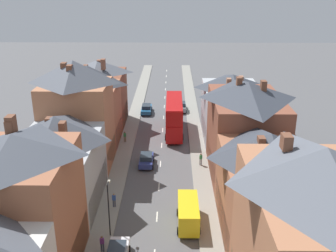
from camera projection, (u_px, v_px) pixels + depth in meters
The scene contains 15 objects.
pavement_left at pixel (128, 139), 58.55m from camera, with size 2.20×104.00×0.14m, color gray.
pavement_right at pixel (196, 140), 58.44m from camera, with size 2.20×104.00×0.14m, color gray.
centre_line_dashes at pixel (162, 145), 56.65m from camera, with size 0.14×97.80×0.01m.
terrace_row_left at pixel (51, 164), 37.74m from camera, with size 8.00×60.00×14.45m.
terrace_row_right at pixel (271, 184), 34.45m from camera, with size 8.00×58.13×14.01m.
double_decker_bus_lead at pixel (174, 116), 60.24m from camera, with size 2.74×10.80×5.30m.
car_near_blue at pixel (146, 109), 69.81m from camera, with size 1.90×4.39×1.58m.
car_near_silver at pixel (146, 160), 50.38m from camera, with size 1.90×3.86×1.63m.
car_mid_black at pixel (181, 107), 70.75m from camera, with size 1.90×3.92×1.70m.
delivery_van at pixel (188, 213), 38.14m from camera, with size 2.20×5.20×2.41m.
pedestrian_mid_left at pixel (102, 243), 34.29m from camera, with size 0.36×0.22×1.61m.
pedestrian_mid_right at pixel (114, 199), 40.96m from camera, with size 0.36×0.22×1.61m.
pedestrian_far_left at pixel (201, 159), 50.12m from camera, with size 0.36×0.22×1.61m.
pedestrian_far_right at pixel (125, 136), 57.17m from camera, with size 0.36×0.22×1.61m.
street_lamp at pixel (109, 206), 35.81m from camera, with size 0.20×1.12×5.50m.
Camera 1 is at (1.52, -15.91, 22.82)m, focal length 42.00 mm.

